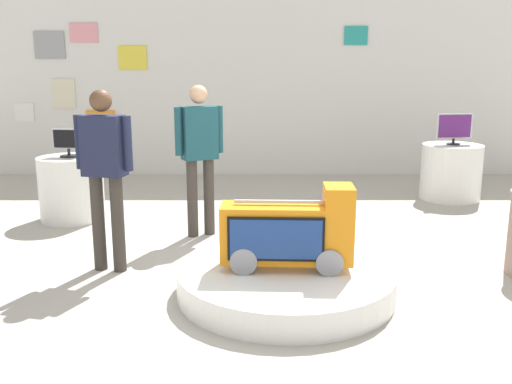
# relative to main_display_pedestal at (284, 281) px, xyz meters

# --- Properties ---
(ground_plane) EXTENTS (30.00, 30.00, 0.00)m
(ground_plane) POSITION_rel_main_display_pedestal_xyz_m (-0.11, 0.18, -0.12)
(ground_plane) COLOR #B2ADA3
(back_wall_display) EXTENTS (10.46, 0.13, 3.07)m
(back_wall_display) POSITION_rel_main_display_pedestal_xyz_m (-0.14, 5.40, 1.42)
(back_wall_display) COLOR silver
(back_wall_display) RESTS_ON ground
(main_display_pedestal) EXTENTS (1.84, 1.84, 0.23)m
(main_display_pedestal) POSITION_rel_main_display_pedestal_xyz_m (0.00, 0.00, 0.00)
(main_display_pedestal) COLOR white
(main_display_pedestal) RESTS_ON ground
(novelty_firetruck_tv) EXTENTS (1.10, 0.42, 0.71)m
(novelty_firetruck_tv) POSITION_rel_main_display_pedestal_xyz_m (0.02, -0.01, 0.41)
(novelty_firetruck_tv) COLOR gray
(novelty_firetruck_tv) RESTS_ON main_display_pedestal
(display_pedestal_left_rear) EXTENTS (0.79, 0.79, 0.80)m
(display_pedestal_left_rear) POSITION_rel_main_display_pedestal_xyz_m (-2.56, 2.38, 0.28)
(display_pedestal_left_rear) COLOR white
(display_pedestal_left_rear) RESTS_ON ground
(tv_on_left_rear) EXTENTS (0.38, 0.22, 0.35)m
(tv_on_left_rear) POSITION_rel_main_display_pedestal_xyz_m (-2.56, 2.37, 0.86)
(tv_on_left_rear) COLOR black
(tv_on_left_rear) RESTS_ON display_pedestal_left_rear
(display_pedestal_center_rear) EXTENTS (0.85, 0.85, 0.80)m
(display_pedestal_center_rear) POSITION_rel_main_display_pedestal_xyz_m (2.56, 3.48, 0.28)
(display_pedestal_center_rear) COLOR white
(display_pedestal_center_rear) RESTS_ON ground
(tv_on_center_rear) EXTENTS (0.52, 0.19, 0.44)m
(tv_on_center_rear) POSITION_rel_main_display_pedestal_xyz_m (2.56, 3.47, 0.92)
(tv_on_center_rear) COLOR black
(tv_on_center_rear) RESTS_ON display_pedestal_center_rear
(shopper_browsing_near_truck) EXTENTS (0.55, 0.28, 1.69)m
(shopper_browsing_near_truck) POSITION_rel_main_display_pedestal_xyz_m (-1.64, 0.57, 0.88)
(shopper_browsing_near_truck) COLOR #38332D
(shopper_browsing_near_truck) RESTS_ON ground
(shopper_browsing_rear) EXTENTS (0.51, 0.35, 1.69)m
(shopper_browsing_rear) POSITION_rel_main_display_pedestal_xyz_m (-0.88, 1.69, 0.88)
(shopper_browsing_rear) COLOR #38332D
(shopper_browsing_rear) RESTS_ON ground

